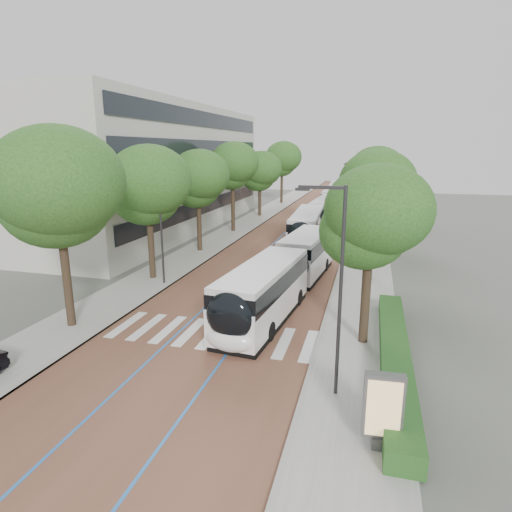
{
  "coord_description": "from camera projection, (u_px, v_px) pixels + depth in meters",
  "views": [
    {
      "loc": [
        7.68,
        -18.08,
        9.35
      ],
      "look_at": [
        0.51,
        8.44,
        2.4
      ],
      "focal_mm": 30.0,
      "sensor_mm": 36.0,
      "label": 1
    }
  ],
  "objects": [
    {
      "name": "ground",
      "position": [
        202.0,
        343.0,
        21.16
      ],
      "size": [
        160.0,
        160.0,
        0.0
      ],
      "primitive_type": "plane",
      "color": "#51544C",
      "rests_on": "ground"
    },
    {
      "name": "road",
      "position": [
        312.0,
        218.0,
        58.59
      ],
      "size": [
        11.0,
        140.0,
        0.02
      ],
      "primitive_type": "cube",
      "color": "brown",
      "rests_on": "ground"
    },
    {
      "name": "sidewalk_left",
      "position": [
        260.0,
        216.0,
        60.48
      ],
      "size": [
        4.0,
        140.0,
        0.12
      ],
      "primitive_type": "cube",
      "color": "gray",
      "rests_on": "ground"
    },
    {
      "name": "sidewalk_right",
      "position": [
        369.0,
        220.0,
        56.68
      ],
      "size": [
        4.0,
        140.0,
        0.12
      ],
      "primitive_type": "cube",
      "color": "gray",
      "rests_on": "ground"
    },
    {
      "name": "kerb_left",
      "position": [
        273.0,
        216.0,
        60.0
      ],
      "size": [
        0.2,
        140.0,
        0.14
      ],
      "primitive_type": "cube",
      "color": "gray",
      "rests_on": "ground"
    },
    {
      "name": "kerb_right",
      "position": [
        354.0,
        220.0,
        57.16
      ],
      "size": [
        0.2,
        140.0,
        0.14
      ],
      "primitive_type": "cube",
      "color": "gray",
      "rests_on": "ground"
    },
    {
      "name": "zebra_crossing",
      "position": [
        213.0,
        334.0,
        22.04
      ],
      "size": [
        10.55,
        3.6,
        0.01
      ],
      "color": "silver",
      "rests_on": "ground"
    },
    {
      "name": "lane_line_left",
      "position": [
        301.0,
        218.0,
        58.99
      ],
      "size": [
        0.12,
        126.0,
        0.01
      ],
      "primitive_type": "cube",
      "color": "blue",
      "rests_on": "road"
    },
    {
      "name": "lane_line_right",
      "position": [
        324.0,
        219.0,
        58.18
      ],
      "size": [
        0.12,
        126.0,
        0.01
      ],
      "primitive_type": "cube",
      "color": "blue",
      "rests_on": "road"
    },
    {
      "name": "office_building",
      "position": [
        136.0,
        169.0,
        50.58
      ],
      "size": [
        18.11,
        40.0,
        14.0
      ],
      "color": "beige",
      "rests_on": "ground"
    },
    {
      "name": "hedge",
      "position": [
        395.0,
        356.0,
        18.73
      ],
      "size": [
        1.2,
        14.0,
        0.8
      ],
      "primitive_type": "cube",
      "color": "#1A4919",
      "rests_on": "sidewalk_right"
    },
    {
      "name": "streetlight_near",
      "position": [
        336.0,
        277.0,
        15.49
      ],
      "size": [
        1.82,
        0.2,
        8.0
      ],
      "color": "#2C2B2E",
      "rests_on": "sidewalk_right"
    },
    {
      "name": "streetlight_far",
      "position": [
        360.0,
        199.0,
        38.89
      ],
      "size": [
        1.82,
        0.2,
        8.0
      ],
      "color": "#2C2B2E",
      "rests_on": "sidewalk_right"
    },
    {
      "name": "lamp_post_left",
      "position": [
        161.0,
        227.0,
        29.18
      ],
      "size": [
        0.14,
        0.14,
        8.0
      ],
      "primitive_type": "cylinder",
      "color": "#2C2B2E",
      "rests_on": "sidewalk_left"
    },
    {
      "name": "trees_left",
      "position": [
        222.0,
        173.0,
        44.24
      ],
      "size": [
        6.46,
        61.32,
        9.93
      ],
      "color": "black",
      "rests_on": "ground"
    },
    {
      "name": "trees_right",
      "position": [
        373.0,
        185.0,
        38.02
      ],
      "size": [
        5.64,
        46.85,
        8.99
      ],
      "color": "black",
      "rests_on": "ground"
    },
    {
      "name": "lead_bus",
      "position": [
        284.0,
        274.0,
        26.91
      ],
      "size": [
        4.29,
        18.55,
        3.2
      ],
      "rotation": [
        0.0,
        0.0,
        -0.1
      ],
      "color": "black",
      "rests_on": "ground"
    },
    {
      "name": "bus_queued_0",
      "position": [
        307.0,
        228.0,
        42.58
      ],
      "size": [
        3.1,
        12.5,
        3.2
      ],
      "rotation": [
        0.0,
        0.0,
        0.05
      ],
      "color": "silver",
      "rests_on": "ground"
    },
    {
      "name": "bus_queued_1",
      "position": [
        326.0,
        211.0,
        53.92
      ],
      "size": [
        3.06,
        12.5,
        3.2
      ],
      "rotation": [
        0.0,
        0.0,
        -0.04
      ],
      "color": "silver",
      "rests_on": "ground"
    },
    {
      "name": "bus_queued_2",
      "position": [
        333.0,
        199.0,
        66.88
      ],
      "size": [
        2.61,
        12.41,
        3.2
      ],
      "rotation": [
        0.0,
        0.0,
        -0.01
      ],
      "color": "silver",
      "rests_on": "ground"
    },
    {
      "name": "bus_queued_3",
      "position": [
        337.0,
        191.0,
        78.8
      ],
      "size": [
        2.94,
        12.48,
        3.2
      ],
      "rotation": [
        0.0,
        0.0,
        0.03
      ],
      "color": "silver",
      "rests_on": "ground"
    },
    {
      "name": "ad_panel",
      "position": [
        383.0,
        410.0,
        13.27
      ],
      "size": [
        1.25,
        0.51,
        2.56
      ],
      "rotation": [
        0.0,
        0.0,
        0.07
      ],
      "color": "#59595B",
      "rests_on": "sidewalk_right"
    }
  ]
}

